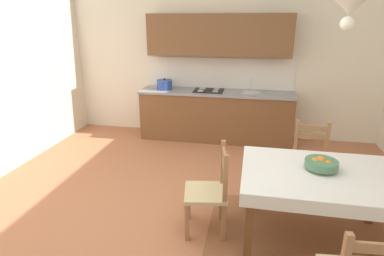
{
  "coord_description": "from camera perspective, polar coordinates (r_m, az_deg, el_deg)",
  "views": [
    {
      "loc": [
        0.58,
        -2.77,
        2.08
      ],
      "look_at": [
        -0.03,
        0.36,
        0.98
      ],
      "focal_mm": 29.11,
      "sensor_mm": 36.0,
      "label": 1
    }
  ],
  "objects": [
    {
      "name": "wall_back",
      "position": [
        5.81,
        5.73,
        19.18
      ],
      "size": [
        6.21,
        0.12,
        4.21
      ],
      "primitive_type": "cube",
      "color": "silver",
      "rests_on": "ground_plane"
    },
    {
      "name": "pendant_lamp",
      "position": [
        2.79,
        27.0,
        19.34
      ],
      "size": [
        0.32,
        0.32,
        0.81
      ],
      "color": "black"
    },
    {
      "name": "dining_chair_tv_side",
      "position": [
        3.22,
        3.24,
        -11.59
      ],
      "size": [
        0.48,
        0.48,
        0.93
      ],
      "color": "#D1BC89",
      "rests_on": "ground_plane"
    },
    {
      "name": "dining_chair_kitchen_side",
      "position": [
        4.09,
        20.63,
        -5.89
      ],
      "size": [
        0.47,
        0.47,
        0.93
      ],
      "color": "#D1BC89",
      "rests_on": "ground_plane"
    },
    {
      "name": "kitchen_cabinetry",
      "position": [
        5.62,
        4.44,
        6.39
      ],
      "size": [
        2.72,
        0.63,
        2.2
      ],
      "color": "brown",
      "rests_on": "ground_plane"
    },
    {
      "name": "ground_plane",
      "position": [
        3.54,
        -0.61,
        -17.92
      ],
      "size": [
        6.21,
        6.5,
        0.1
      ],
      "primitive_type": "cube",
      "color": "#B7704C"
    },
    {
      "name": "dining_table",
      "position": [
        3.19,
        22.56,
        -9.42
      ],
      "size": [
        1.47,
        1.04,
        0.75
      ],
      "color": "brown",
      "rests_on": "ground_plane"
    },
    {
      "name": "area_rug",
      "position": [
        3.44,
        21.47,
        -19.57
      ],
      "size": [
        2.1,
        1.6,
        0.01
      ],
      "primitive_type": "cube",
      "color": "#915836",
      "rests_on": "ground_plane"
    },
    {
      "name": "fruit_bowl",
      "position": [
        3.17,
        22.59,
        -6.07
      ],
      "size": [
        0.3,
        0.3,
        0.12
      ],
      "color": "#4C7F5B",
      "rests_on": "dining_table"
    }
  ]
}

